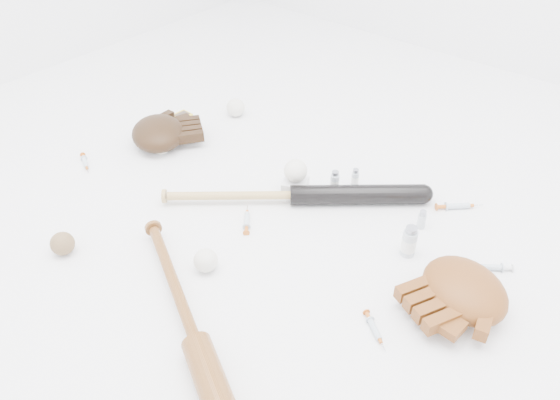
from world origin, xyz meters
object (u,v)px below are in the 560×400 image
Objects in this scene: pedestal at (295,186)px; bat_dark at (293,195)px; glove_dark at (158,133)px; bat_wood at (197,345)px.

bat_dark is at bearing -57.27° from pedestal.
pedestal is (-0.03, 0.05, -0.01)m from bat_dark.
bat_wood is at bearing 1.25° from glove_dark.
pedestal is (0.55, 0.09, -0.03)m from glove_dark.
glove_dark is at bearing -170.51° from pedestal.
bat_wood is (0.18, -0.58, 0.00)m from bat_dark.
glove_dark is 0.56m from pedestal.
bat_wood reaches higher than pedestal.
bat_dark is at bearing 40.20° from glove_dark.
pedestal is (-0.22, 0.63, -0.01)m from bat_wood.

